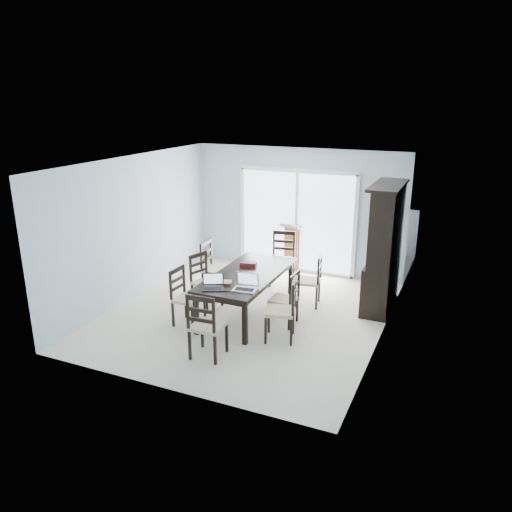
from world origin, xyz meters
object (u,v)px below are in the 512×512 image
object	(u,v)px
cell_phone	(227,291)
hot_tub	(283,234)
chair_left_near	(183,290)
chair_left_mid	(203,274)
chair_right_far	(313,274)
chair_end_far	(283,252)
laptop_dark	(213,286)
chair_right_near	(287,303)
chair_right_mid	(289,293)
dining_table	(247,278)
laptop_silver	(245,287)
china_hutch	(384,249)
game_box	(248,264)
chair_end_near	(205,320)
chair_left_far	(212,262)

from	to	relation	value
cell_phone	hot_tub	distance (m)	4.35
chair_left_near	chair_left_mid	bearing A→B (deg)	-171.54
chair_right_far	cell_phone	bearing A→B (deg)	143.73
chair_end_far	hot_tub	size ratio (longest dim) A/B	0.52
laptop_dark	chair_right_near	bearing A→B (deg)	-13.20
chair_right_mid	chair_end_far	world-z (taller)	chair_end_far
chair_right_near	laptop_dark	bearing A→B (deg)	88.24
chair_left_mid	cell_phone	world-z (taller)	chair_left_mid
dining_table	hot_tub	size ratio (longest dim) A/B	0.96
chair_left_near	laptop_silver	world-z (taller)	chair_left_near
china_hutch	game_box	xyz separation A→B (m)	(-2.16, -0.90, -0.29)
chair_end_near	cell_phone	bearing A→B (deg)	89.86
dining_table	laptop_dark	bearing A→B (deg)	-101.94
chair_right_mid	hot_tub	distance (m)	3.81
chair_right_mid	chair_right_far	size ratio (longest dim) A/B	0.96
chair_left_far	chair_right_far	bearing A→B (deg)	94.28
chair_left_far	chair_right_far	world-z (taller)	chair_left_far
chair_right_mid	chair_end_near	size ratio (longest dim) A/B	0.91
dining_table	cell_phone	size ratio (longest dim) A/B	21.74
chair_right_near	cell_phone	bearing A→B (deg)	90.98
china_hutch	chair_end_far	xyz separation A→B (m)	(-2.02, 0.44, -0.44)
chair_left_far	hot_tub	distance (m)	2.84
chair_left_far	game_box	size ratio (longest dim) A/B	4.24
dining_table	hot_tub	bearing A→B (deg)	100.69
chair_end_near	chair_left_mid	bearing A→B (deg)	117.21
chair_end_near	laptop_silver	xyz separation A→B (m)	(0.19, 0.92, 0.19)
chair_right_far	chair_end_near	distance (m)	2.59
chair_left_mid	china_hutch	bearing A→B (deg)	129.63
laptop_dark	chair_right_mid	bearing A→B (deg)	11.82
china_hutch	chair_left_near	size ratio (longest dim) A/B	2.00
dining_table	chair_end_near	bearing A→B (deg)	-86.77
chair_left_near	chair_right_mid	world-z (taller)	chair_left_near
cell_phone	chair_left_near	bearing A→B (deg)	158.49
dining_table	chair_end_near	size ratio (longest dim) A/B	1.89
dining_table	chair_right_far	xyz separation A→B (m)	(0.90, 0.83, -0.09)
chair_end_far	hot_tub	bearing A→B (deg)	-81.21
chair_left_far	chair_right_mid	distance (m)	1.93
chair_left_far	chair_right_near	bearing A→B (deg)	55.71
cell_phone	hot_tub	world-z (taller)	hot_tub
chair_right_near	game_box	size ratio (longest dim) A/B	4.08
chair_left_far	laptop_dark	distance (m)	1.70
laptop_silver	chair_left_far	bearing A→B (deg)	128.55
laptop_dark	laptop_silver	bearing A→B (deg)	-7.92
chair_left_near	chair_end_far	xyz separation A→B (m)	(0.81, 2.43, 0.05)
chair_right_mid	hot_tub	xyz separation A→B (m)	(-1.43, 3.53, -0.06)
chair_end_far	chair_left_far	bearing A→B (deg)	35.02
chair_end_far	chair_right_near	bearing A→B (deg)	100.30
chair_right_far	game_box	size ratio (longest dim) A/B	3.95
chair_left_near	chair_end_near	bearing A→B (deg)	47.64
dining_table	chair_end_near	xyz separation A→B (m)	(0.09, -1.63, -0.06)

